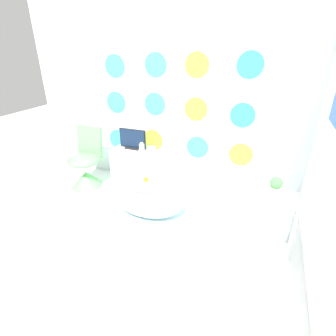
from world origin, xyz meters
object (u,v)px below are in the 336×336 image
bathtub (148,197)px  chair (86,168)px  vase (142,149)px  potted_plant_left (276,187)px  tv (133,140)px

bathtub → chair: (-1.14, 0.31, 0.05)m
chair → vase: (0.84, 0.15, 0.36)m
chair → vase: chair is taller
potted_plant_left → tv: bearing=159.8°
chair → vase: 0.93m
tv → bathtub: bearing=-50.0°
vase → tv: bearing=144.5°
tv → potted_plant_left: 1.99m
chair → tv: chair is taller
bathtub → vase: bearing=122.9°
bathtub → tv: size_ratio=2.23×
chair → potted_plant_left: 2.56m
chair → vase: bearing=9.8°
tv → potted_plant_left: (1.87, -0.69, 0.00)m
bathtub → tv: (-0.51, 0.61, 0.46)m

